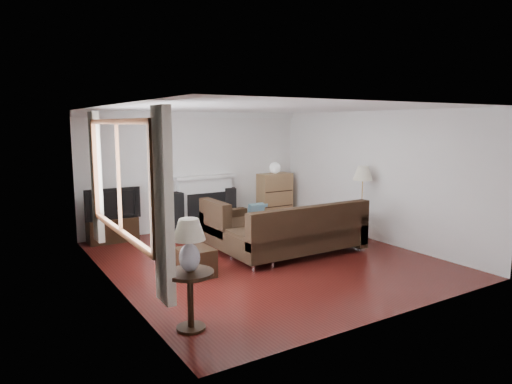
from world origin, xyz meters
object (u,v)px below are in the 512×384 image
sectional_sofa (298,231)px  coffee_table (254,228)px  tv_stand (113,230)px  side_table (191,300)px  floor_lamp (362,204)px  bookshelf (275,197)px

sectional_sofa → coffee_table: bearing=90.2°
tv_stand → side_table: side_table is taller
side_table → floor_lamp: bearing=22.5°
floor_lamp → side_table: size_ratio=2.20×
bookshelf → sectional_sofa: (-1.31, -2.64, -0.12)m
tv_stand → side_table: 4.31m
coffee_table → side_table: 4.15m
bookshelf → side_table: bookshelf is taller
floor_lamp → side_table: floor_lamp is taller
bookshelf → coffee_table: bookshelf is taller
sectional_sofa → floor_lamp: (1.62, 0.13, 0.30)m
floor_lamp → bookshelf: bearing=97.2°
tv_stand → sectional_sofa: 3.61m
tv_stand → bookshelf: 3.81m
tv_stand → sectional_sofa: (2.49, -2.61, 0.20)m
bookshelf → sectional_sofa: bearing=-116.3°
bookshelf → coffee_table: bearing=-137.1°
coffee_table → sectional_sofa: bearing=-111.4°
bookshelf → sectional_sofa: size_ratio=0.42×
sectional_sofa → side_table: size_ratio=3.99×
bookshelf → side_table: (-4.05, -4.33, -0.22)m
sectional_sofa → floor_lamp: floor_lamp is taller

